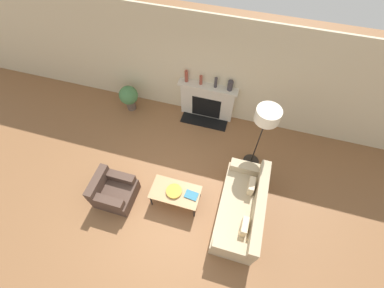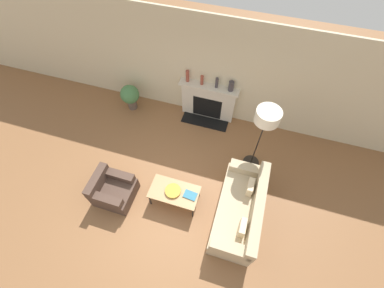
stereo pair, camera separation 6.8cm
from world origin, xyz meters
name	(u,v)px [view 1 (the left image)]	position (x,y,z in m)	size (l,w,h in m)	color
ground_plane	(164,207)	(0.00, 0.00, 0.00)	(18.00, 18.00, 0.00)	brown
wall_back	(201,70)	(0.00, 3.10, 1.45)	(18.00, 0.06, 2.90)	beige
fireplace	(207,102)	(0.24, 2.96, 0.54)	(1.57, 0.59, 1.11)	beige
couch	(242,209)	(1.69, 0.31, 0.33)	(0.88, 1.99, 0.88)	tan
armchair_near	(113,192)	(-1.16, -0.07, 0.28)	(0.85, 0.78, 0.72)	#4C382D
coffee_table	(175,192)	(0.22, 0.24, 0.42)	(1.08, 0.58, 0.46)	tan
bowl	(174,191)	(0.19, 0.23, 0.49)	(0.35, 0.35, 0.05)	#BC8E2D
book	(191,195)	(0.58, 0.25, 0.47)	(0.30, 0.22, 0.02)	teal
floor_lamp	(266,119)	(1.72, 1.75, 1.67)	(0.51, 0.51, 1.93)	black
mantel_vase_left	(186,76)	(-0.34, 2.97, 1.27)	(0.09, 0.09, 0.33)	brown
mantel_vase_center_left	(201,80)	(0.04, 2.97, 1.24)	(0.08, 0.08, 0.26)	brown
mantel_vase_center_right	(216,82)	(0.42, 2.97, 1.25)	(0.08, 0.08, 0.29)	#3D383D
mantel_vase_right	(230,86)	(0.79, 2.97, 1.24)	(0.14, 0.14, 0.27)	#3D383D
potted_plant	(129,96)	(-1.93, 2.61, 0.48)	(0.53, 0.53, 0.79)	brown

